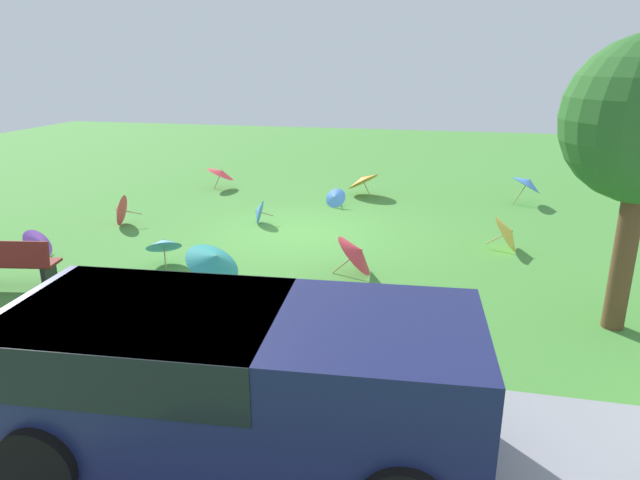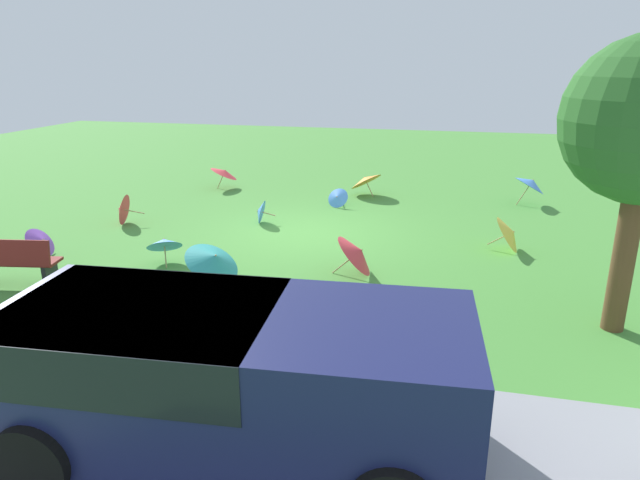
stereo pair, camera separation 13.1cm
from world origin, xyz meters
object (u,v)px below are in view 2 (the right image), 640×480
(parasol_orange_0, at_px, (365,180))
(parasol_red_0, at_px, (122,209))
(parasol_blue_0, at_px, (337,197))
(parasol_blue_2, at_px, (164,243))
(parasol_purple_0, at_px, (42,241))
(parasol_yellow_1, at_px, (510,233))
(van_dark, at_px, (218,369))
(parasol_blue_1, at_px, (531,183))
(parasol_red_1, at_px, (358,253))
(park_bench, at_px, (10,262))
(parasol_blue_3, at_px, (260,212))
(parasol_teal_0, at_px, (214,260))
(parasol_red_2, at_px, (224,172))

(parasol_orange_0, bearing_deg, parasol_red_0, 39.74)
(parasol_blue_0, xyz_separation_m, parasol_blue_2, (2.34, 5.13, 0.17))
(parasol_purple_0, distance_m, parasol_yellow_1, 9.54)
(van_dark, xyz_separation_m, parasol_blue_1, (-4.16, -11.39, -0.31))
(parasol_purple_0, bearing_deg, parasol_red_1, -176.09)
(park_bench, height_order, parasol_blue_2, park_bench)
(parasol_red_1, height_order, parasol_blue_3, parasol_red_1)
(parasol_red_0, distance_m, parasol_teal_0, 5.06)
(parasol_blue_1, height_order, parasol_blue_2, parasol_blue_1)
(park_bench, relative_size, parasol_red_0, 2.13)
(parasol_red_0, distance_m, parasol_purple_0, 2.42)
(parasol_red_1, relative_size, parasol_yellow_1, 1.12)
(parasol_blue_3, bearing_deg, parasol_blue_0, -126.71)
(parasol_orange_0, relative_size, parasol_blue_0, 1.89)
(parasol_orange_0, distance_m, parasol_red_0, 6.74)
(parasol_orange_0, height_order, parasol_blue_1, parasol_blue_1)
(parasol_red_2, distance_m, parasol_blue_3, 4.13)
(van_dark, distance_m, parasol_blue_0, 10.04)
(parasol_orange_0, distance_m, parasol_red_1, 6.33)
(parasol_red_1, height_order, parasol_teal_0, parasol_teal_0)
(parasol_red_0, distance_m, parasol_blue_0, 5.48)
(parasol_red_1, bearing_deg, parasol_blue_2, 4.73)
(parasol_teal_0, height_order, parasol_blue_2, parasol_teal_0)
(park_bench, bearing_deg, parasol_orange_0, -120.58)
(parasol_orange_0, xyz_separation_m, parasol_purple_0, (5.51, 6.70, -0.17))
(parasol_red_2, relative_size, parasol_blue_3, 1.83)
(parasol_blue_1, height_order, parasol_red_2, parasol_blue_1)
(parasol_yellow_1, bearing_deg, parasol_blue_1, -101.13)
(parasol_orange_0, height_order, parasol_blue_0, parasol_orange_0)
(parasol_purple_0, xyz_separation_m, parasol_blue_0, (-5.00, -5.25, -0.04))
(parasol_red_2, bearing_deg, parasol_red_1, 129.83)
(parasol_blue_0, bearing_deg, parasol_yellow_1, 146.61)
(parasol_teal_0, height_order, parasol_yellow_1, parasol_teal_0)
(parasol_orange_0, bearing_deg, parasol_blue_0, 70.44)
(parasol_yellow_1, bearing_deg, parasol_purple_0, 15.07)
(parasol_yellow_1, bearing_deg, parasol_blue_0, -33.39)
(parasol_blue_1, bearing_deg, parasol_red_1, 59.65)
(parasol_blue_1, bearing_deg, parasol_blue_3, 27.62)
(parasol_red_0, bearing_deg, parasol_blue_2, 135.77)
(parasol_red_1, bearing_deg, parasol_red_2, -50.17)
(parasol_blue_0, height_order, parasol_red_2, parasol_red_2)
(parasol_blue_1, height_order, parasol_teal_0, parasol_teal_0)
(van_dark, xyz_separation_m, parasol_teal_0, (1.73, -3.80, -0.33))
(parasol_blue_0, bearing_deg, van_dark, 95.02)
(van_dark, height_order, park_bench, van_dark)
(parasol_blue_1, bearing_deg, parasol_teal_0, 52.23)
(parasol_teal_0, bearing_deg, park_bench, 10.09)
(parasol_purple_0, relative_size, parasol_blue_0, 1.06)
(park_bench, relative_size, parasol_yellow_1, 1.88)
(parasol_orange_0, distance_m, parasol_blue_3, 4.00)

